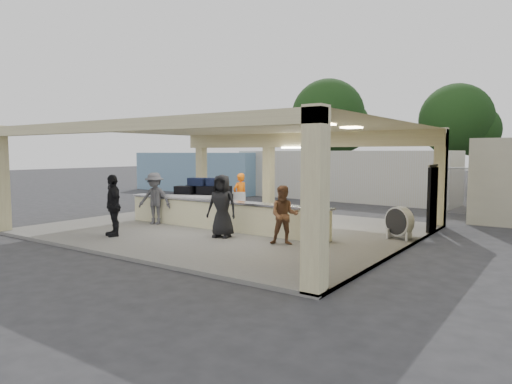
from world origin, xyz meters
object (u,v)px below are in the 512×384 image
Objects in this scene: drum_fan at (399,222)px; passenger_c at (155,198)px; passenger_d at (222,206)px; baggage_counter at (220,215)px; container_white at (339,175)px; container_blue at (198,172)px; luggage_cart at (202,198)px; passenger_b at (113,205)px; baggage_handler at (240,196)px; passenger_a at (284,215)px.

passenger_c reaches higher than drum_fan.
baggage_counter is at bearing 116.88° from passenger_d.
passenger_d is 0.15× the size of container_white.
container_blue is at bearing 103.56° from passenger_c.
baggage_counter is 2.56× the size of luggage_cart.
passenger_d is at bearing -125.39° from drum_fan.
drum_fan is 0.52× the size of passenger_c.
passenger_b is 15.01m from container_white.
passenger_d reaches higher than baggage_counter.
drum_fan is at bearing 16.76° from passenger_d.
container_white is at bearing 68.58° from luggage_cart.
baggage_handler is at bearing 104.33° from passenger_d.
container_white is at bearing 79.46° from passenger_a.
luggage_cart is at bearing 128.55° from passenger_a.
container_blue is at bearing 113.43° from luggage_cart.
luggage_cart is 7.22m from drum_fan.
passenger_b is 17.35m from container_blue.
passenger_a is at bearing -67.84° from container_white.
container_white is (0.67, 14.99, 0.33)m from passenger_b.
passenger_a is 13.83m from container_white.
passenger_a is 0.16× the size of container_blue.
passenger_c is 3.63m from passenger_d.
container_white is at bearing 5.38° from container_blue.
drum_fan is 0.10× the size of container_blue.
passenger_a is 0.90× the size of passenger_c.
passenger_a reaches higher than drum_fan.
container_blue is (-9.54, 14.48, 0.27)m from passenger_b.
passenger_a is at bearing -17.45° from baggage_counter.
baggage_handler is at bearing 112.28° from baggage_counter.
passenger_b is at bearing -95.82° from passenger_c.
passenger_d reaches higher than luggage_cart.
passenger_d is 0.19× the size of container_blue.
passenger_b is 2.46m from passenger_c.
passenger_c is at bearing -15.21° from baggage_handler.
baggage_counter is 0.64× the size of container_white.
container_blue reaches higher than passenger_d.
luggage_cart is 1.81× the size of baggage_handler.
container_blue is (-11.46, 11.63, 0.74)m from baggage_counter.
luggage_cart is at bearing 35.34° from passenger_c.
passenger_b is 1.03× the size of passenger_c.
container_white is (-2.21, 13.22, 0.32)m from passenger_d.
passenger_d reaches higher than passenger_c.
luggage_cart is 3.87m from passenger_b.
baggage_counter is 2.00m from luggage_cart.
luggage_cart is 14.45m from container_blue.
container_white reaches higher than passenger_d.
baggage_counter is 5.76m from drum_fan.
baggage_handler is at bearing -38.74° from container_blue.
baggage_counter is 16.35m from container_blue.
passenger_d reaches higher than baggage_handler.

